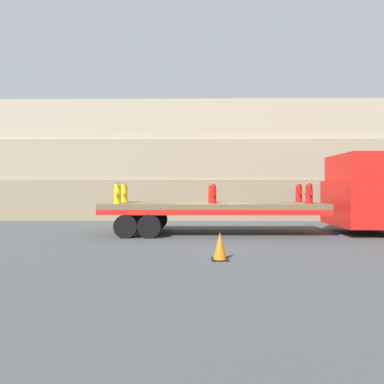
{
  "coord_description": "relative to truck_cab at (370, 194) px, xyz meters",
  "views": [
    {
      "loc": [
        -0.67,
        -11.93,
        1.79
      ],
      "look_at": [
        -0.8,
        0.0,
        1.65
      ],
      "focal_mm": 28.0,
      "sensor_mm": 36.0,
      "label": 1
    }
  ],
  "objects": [
    {
      "name": "fire_hydrant_red_far_2",
      "position": [
        -2.62,
        0.55,
        0.03
      ],
      "size": [
        0.33,
        0.56,
        0.77
      ],
      "color": "red",
      "rests_on": "flatbed_trailer"
    },
    {
      "name": "truck_cab",
      "position": [
        0.0,
        0.0,
        0.0
      ],
      "size": [
        2.74,
        2.75,
        3.14
      ],
      "color": "red",
      "rests_on": "ground_plane"
    },
    {
      "name": "fire_hydrant_red_near_1",
      "position": [
        -6.26,
        -0.55,
        0.03
      ],
      "size": [
        0.33,
        0.56,
        0.77
      ],
      "color": "red",
      "rests_on": "flatbed_trailer"
    },
    {
      "name": "flatbed_trailer",
      "position": [
        -6.72,
        0.0,
        -0.56
      ],
      "size": [
        8.49,
        2.61,
        1.22
      ],
      "color": "brown",
      "rests_on": "ground_plane"
    },
    {
      "name": "cargo_strap_front",
      "position": [
        -2.62,
        0.0,
        0.44
      ],
      "size": [
        0.05,
        2.71,
        0.01
      ],
      "color": "yellow",
      "rests_on": "fire_hydrant_red_near_2"
    },
    {
      "name": "traffic_cone",
      "position": [
        -6.31,
        -4.44,
        -1.21
      ],
      "size": [
        0.43,
        0.43,
        0.7
      ],
      "color": "black",
      "rests_on": "ground_plane"
    },
    {
      "name": "cargo_strap_middle",
      "position": [
        -6.26,
        0.0,
        0.44
      ],
      "size": [
        0.05,
        2.71,
        0.01
      ],
      "color": "yellow",
      "rests_on": "fire_hydrant_red_near_1"
    },
    {
      "name": "fire_hydrant_yellow_near_0",
      "position": [
        -9.9,
        -0.55,
        0.03
      ],
      "size": [
        0.33,
        0.56,
        0.77
      ],
      "color": "gold",
      "rests_on": "flatbed_trailer"
    },
    {
      "name": "cargo_strap_rear",
      "position": [
        -9.9,
        0.0,
        0.44
      ],
      "size": [
        0.05,
        2.71,
        0.01
      ],
      "color": "yellow",
      "rests_on": "fire_hydrant_yellow_near_0"
    },
    {
      "name": "fire_hydrant_red_far_1",
      "position": [
        -6.26,
        0.55,
        0.03
      ],
      "size": [
        0.33,
        0.56,
        0.77
      ],
      "color": "red",
      "rests_on": "flatbed_trailer"
    },
    {
      "name": "ground_plane",
      "position": [
        -6.26,
        0.0,
        -1.56
      ],
      "size": [
        120.0,
        120.0,
        0.0
      ],
      "primitive_type": "plane",
      "color": "#3F4244"
    },
    {
      "name": "fire_hydrant_red_near_2",
      "position": [
        -2.62,
        -0.55,
        0.03
      ],
      "size": [
        0.33,
        0.56,
        0.77
      ],
      "color": "red",
      "rests_on": "flatbed_trailer"
    },
    {
      "name": "fire_hydrant_yellow_far_0",
      "position": [
        -9.9,
        0.55,
        0.03
      ],
      "size": [
        0.33,
        0.56,
        0.77
      ],
      "color": "gold",
      "rests_on": "flatbed_trailer"
    },
    {
      "name": "rock_cliff",
      "position": [
        -6.26,
        6.17,
        1.86
      ],
      "size": [
        60.0,
        3.3,
        6.82
      ],
      "color": "#84755B",
      "rests_on": "ground_plane"
    }
  ]
}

